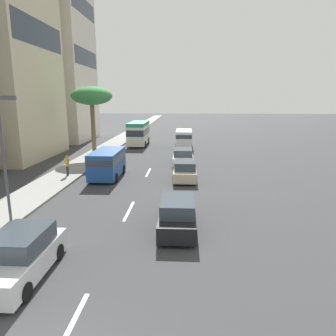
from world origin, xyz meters
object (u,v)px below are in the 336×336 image
object	(u,v)px
car_third	(178,215)
car_seventh	(185,171)
car_sixth	(183,157)
van_lead	(184,138)
van_second	(107,162)
palm_tree	(92,97)
car_fifth	(21,256)
minibus_fourth	(139,133)
street_lamp	(4,145)
pedestrian_near_lamp	(67,165)

from	to	relation	value
car_third	car_seventh	world-z (taller)	car_third
car_sixth	car_seventh	world-z (taller)	car_sixth
van_lead	van_second	world-z (taller)	van_lead
van_lead	palm_tree	size ratio (longest dim) A/B	0.68
car_fifth	car_third	bearing A→B (deg)	129.16
van_lead	minibus_fourth	size ratio (longest dim) A/B	0.76
van_lead	van_second	xyz separation A→B (m)	(-16.08, 6.14, -0.05)
car_fifth	street_lamp	distance (m)	6.53
van_lead	car_sixth	distance (m)	10.52
van_second	street_lamp	bearing A→B (deg)	-14.66
pedestrian_near_lamp	street_lamp	distance (m)	10.14
van_second	street_lamp	distance (m)	10.53
car_third	palm_tree	bearing A→B (deg)	26.74
car_sixth	palm_tree	size ratio (longest dim) A/B	0.63
car_sixth	car_seventh	bearing A→B (deg)	-178.11
van_lead	car_seventh	bearing A→B (deg)	-179.40
van_second	car_fifth	xyz separation A→B (m)	(-14.56, -0.43, -0.49)
van_second	car_third	distance (m)	11.70
car_sixth	street_lamp	world-z (taller)	street_lamp
street_lamp	van_lead	bearing A→B (deg)	-18.60
van_lead	car_third	world-z (taller)	van_lead
van_second	car_third	bearing A→B (deg)	30.79
car_sixth	palm_tree	world-z (taller)	palm_tree
car_third	palm_tree	xyz separation A→B (m)	(19.45, 9.80, 5.77)
street_lamp	palm_tree	bearing A→B (deg)	3.74
pedestrian_near_lamp	car_sixth	bearing A→B (deg)	134.11
car_third	car_sixth	size ratio (longest dim) A/B	0.97
car_third	street_lamp	xyz separation A→B (m)	(0.23, 8.54, 3.36)
van_second	pedestrian_near_lamp	distance (m)	3.31
minibus_fourth	pedestrian_near_lamp	xyz separation A→B (m)	(-18.32, 3.18, -0.69)
pedestrian_near_lamp	palm_tree	size ratio (longest dim) A/B	0.22
van_second	pedestrian_near_lamp	size ratio (longest dim) A/B	2.97
minibus_fourth	car_sixth	bearing A→B (deg)	26.38
pedestrian_near_lamp	street_lamp	bearing A→B (deg)	17.16
car_fifth	palm_tree	bearing A→B (deg)	-169.95
car_third	car_sixth	world-z (taller)	car_third
van_lead	street_lamp	distance (m)	27.45
car_sixth	pedestrian_near_lamp	bearing A→B (deg)	121.33
van_second	street_lamp	world-z (taller)	street_lamp
van_lead	car_sixth	bearing A→B (deg)	179.88
car_third	minibus_fourth	world-z (taller)	minibus_fourth
pedestrian_near_lamp	street_lamp	world-z (taller)	street_lamp
van_lead	car_third	xyz separation A→B (m)	(-26.11, 0.16, -0.57)
car_fifth	car_seventh	world-z (taller)	car_fifth
car_fifth	street_lamp	size ratio (longest dim) A/B	0.68
car_fifth	car_seventh	bearing A→B (deg)	157.51
car_third	car_sixth	distance (m)	15.61
palm_tree	car_sixth	bearing A→B (deg)	-111.11
street_lamp	van_second	bearing A→B (deg)	-14.66
palm_tree	car_fifth	bearing A→B (deg)	-169.95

